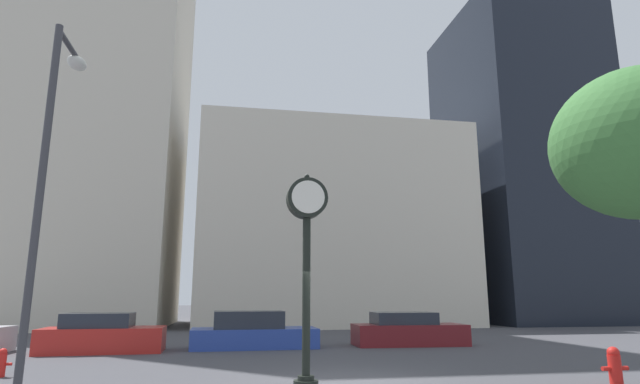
% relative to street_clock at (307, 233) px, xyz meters
% --- Properties ---
extents(ground_plane, '(200.00, 200.00, 0.00)m').
position_rel_street_clock_xyz_m(ground_plane, '(1.07, 0.20, -3.40)').
color(ground_plane, '#424247').
extents(building_tall_tower, '(11.97, 12.00, 41.06)m').
position_rel_street_clock_xyz_m(building_tall_tower, '(-11.66, 24.20, 17.12)').
color(building_tall_tower, beige).
rests_on(building_tall_tower, ground_plane).
extents(building_storefront_row, '(18.15, 12.00, 13.48)m').
position_rel_street_clock_xyz_m(building_storefront_row, '(5.22, 24.20, 3.34)').
color(building_storefront_row, beige).
rests_on(building_storefront_row, ground_plane).
extents(building_glass_modern, '(9.90, 12.00, 24.96)m').
position_rel_street_clock_xyz_m(building_glass_modern, '(21.09, 24.20, 9.08)').
color(building_glass_modern, black).
rests_on(building_glass_modern, ground_plane).
extents(street_clock, '(0.95, 0.56, 4.82)m').
position_rel_street_clock_xyz_m(street_clock, '(0.00, 0.00, 0.00)').
color(street_clock, black).
rests_on(street_clock, ground_plane).
extents(car_red, '(4.19, 2.05, 1.36)m').
position_rel_street_clock_xyz_m(car_red, '(-6.13, 7.91, -2.83)').
color(car_red, red).
rests_on(car_red, ground_plane).
extents(car_blue, '(4.81, 2.05, 1.39)m').
position_rel_street_clock_xyz_m(car_blue, '(-0.81, 8.46, -2.83)').
color(car_blue, '#28429E').
rests_on(car_blue, ground_plane).
extents(car_maroon, '(4.54, 2.01, 1.30)m').
position_rel_street_clock_xyz_m(car_maroon, '(5.44, 8.45, -2.85)').
color(car_maroon, maroon).
rests_on(car_maroon, ground_plane).
extents(fire_hydrant_near, '(0.64, 0.28, 0.83)m').
position_rel_street_clock_xyz_m(fire_hydrant_near, '(6.85, -1.11, -2.98)').
color(fire_hydrant_near, red).
rests_on(fire_hydrant_near, ground_plane).
extents(fire_hydrant_far, '(0.47, 0.21, 0.68)m').
position_rel_street_clock_xyz_m(fire_hydrant_far, '(-7.20, 2.53, -3.06)').
color(fire_hydrant_far, red).
rests_on(fire_hydrant_far, ground_plane).
extents(street_lamp_left, '(0.36, 1.57, 7.05)m').
position_rel_street_clock_xyz_m(street_lamp_left, '(-5.15, -1.68, 1.22)').
color(street_lamp_left, '#38383D').
rests_on(street_lamp_left, ground_plane).
extents(bare_tree, '(3.69, 3.69, 6.88)m').
position_rel_street_clock_xyz_m(bare_tree, '(6.99, -2.47, 1.79)').
color(bare_tree, brown).
rests_on(bare_tree, ground_plane).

